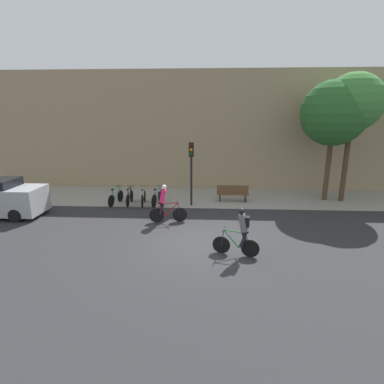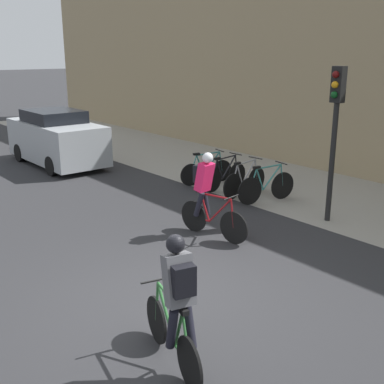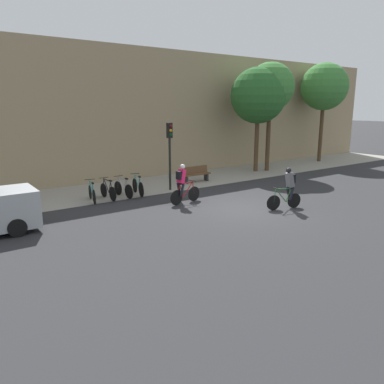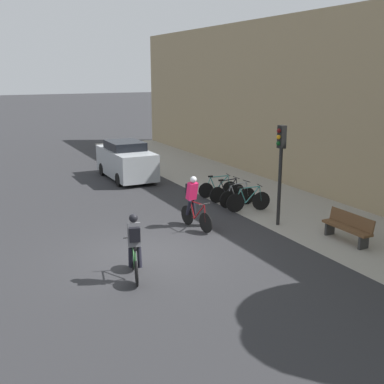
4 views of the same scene
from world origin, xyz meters
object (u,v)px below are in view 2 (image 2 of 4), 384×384
Objects in this scene: parked_car at (57,139)px; traffic_light_pole at (335,116)px; parked_bike_1 at (225,175)px; cyclist_grey at (177,301)px; cyclist_pink at (207,192)px; parked_bike_0 at (206,170)px; parked_bike_2 at (245,181)px; parked_bike_3 at (266,186)px.

traffic_light_pole is at bearing 13.69° from parked_car.
cyclist_grey is at bearing -47.43° from parked_bike_1.
parked_car is (-11.38, 3.70, -0.05)m from cyclist_grey.
parked_car is at bearing 161.98° from cyclist_grey.
cyclist_pink is 4.18m from parked_bike_0.
parked_bike_3 is at bearing 0.02° from parked_bike_2.
cyclist_grey is 7.18m from parked_bike_3.
traffic_light_pole is at bearing 109.10° from cyclist_grey.
traffic_light_pole is (1.09, 2.73, 1.45)m from cyclist_pink.
parked_bike_3 reaches higher than parked_bike_0.
cyclist_grey reaches higher than parked_bike_2.
parked_bike_1 is 0.48× the size of traffic_light_pole.
cyclist_grey is 6.48m from traffic_light_pole.
parked_bike_2 is 0.77m from parked_bike_3.
parked_bike_0 is 4.65m from traffic_light_pole.
parked_car is at bearing -163.01° from parked_bike_3.
parked_bike_2 is 3.31m from traffic_light_pole.
cyclist_grey is 1.05× the size of parked_bike_0.
cyclist_grey is at bearing -45.81° from cyclist_pink.
cyclist_grey is 0.41× the size of parked_car.
cyclist_grey is 1.04× the size of parked_bike_2.
parked_bike_0 is at bearing -179.97° from parked_bike_2.
parked_bike_0 is 1.01× the size of parked_bike_1.
traffic_light_pole reaches higher than cyclist_grey.
parked_bike_0 is at bearing -179.93° from parked_bike_1.
parked_bike_1 is at bearing 0.07° from parked_bike_0.
parked_bike_0 is 0.96× the size of parked_bike_3.
parked_bike_1 is (0.78, 0.00, 0.01)m from parked_bike_0.
parked_bike_3 reaches higher than parked_bike_1.
parked_bike_2 is (1.55, 0.00, 0.01)m from parked_bike_0.
parked_bike_1 reaches higher than parked_bike_0.
parked_bike_3 is (2.33, 0.00, 0.02)m from parked_bike_0.
cyclist_pink is at bearing -3.18° from parked_car.
parked_bike_0 is 2.33m from parked_bike_3.
cyclist_pink is at bearing -49.47° from parked_bike_1.
cyclist_pink is 2.89m from parked_bike_3.
parked_bike_1 is at bearing 132.57° from cyclist_grey.
parked_bike_0 is at bearing -179.97° from parked_bike_3.
parked_car reaches higher than parked_bike_3.
cyclist_grey is 7.63m from parked_bike_2.
parked_bike_0 is at bearing 23.96° from parked_car.
parked_bike_2 is 0.49× the size of traffic_light_pole.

